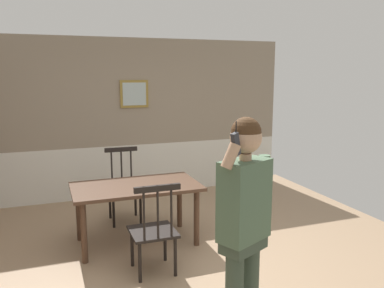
# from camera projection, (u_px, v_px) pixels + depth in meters

# --- Properties ---
(ground_plane) EXTENTS (6.42, 6.42, 0.00)m
(ground_plane) POSITION_uv_depth(u_px,v_px,m) (178.00, 270.00, 4.32)
(ground_plane) COLOR #9E7F60
(room_back_partition) EXTENTS (5.75, 0.17, 2.67)m
(room_back_partition) POSITION_uv_depth(u_px,v_px,m) (124.00, 121.00, 6.79)
(room_back_partition) COLOR gray
(room_back_partition) RESTS_ON ground_plane
(dining_table) EXTENTS (1.54, 0.86, 0.74)m
(dining_table) POSITION_uv_depth(u_px,v_px,m) (136.00, 193.00, 4.91)
(dining_table) COLOR #4C3323
(dining_table) RESTS_ON ground_plane
(chair_near_window) EXTENTS (0.47, 0.47, 1.01)m
(chair_near_window) POSITION_uv_depth(u_px,v_px,m) (154.00, 230.00, 4.19)
(chair_near_window) COLOR black
(chair_near_window) RESTS_ON ground_plane
(chair_by_doorway) EXTENTS (0.48, 0.48, 1.04)m
(chair_by_doorway) POSITION_uv_depth(u_px,v_px,m) (124.00, 188.00, 5.70)
(chair_by_doorway) COLOR black
(chair_by_doorway) RESTS_ON ground_plane
(person_figure) EXTENTS (0.51, 0.37, 1.79)m
(person_figure) POSITION_uv_depth(u_px,v_px,m) (245.00, 216.00, 3.00)
(person_figure) COLOR #3A493A
(person_figure) RESTS_ON ground_plane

